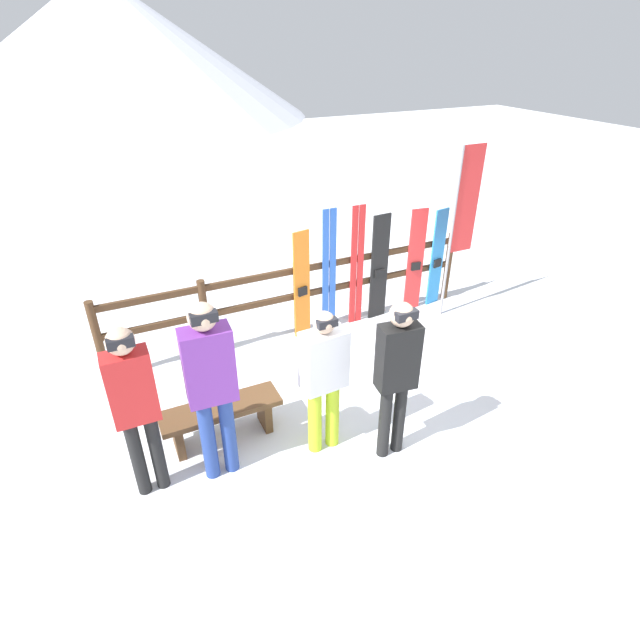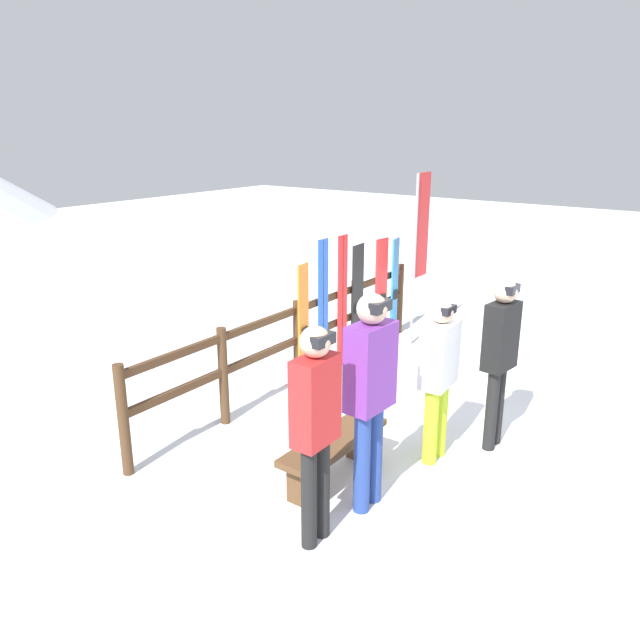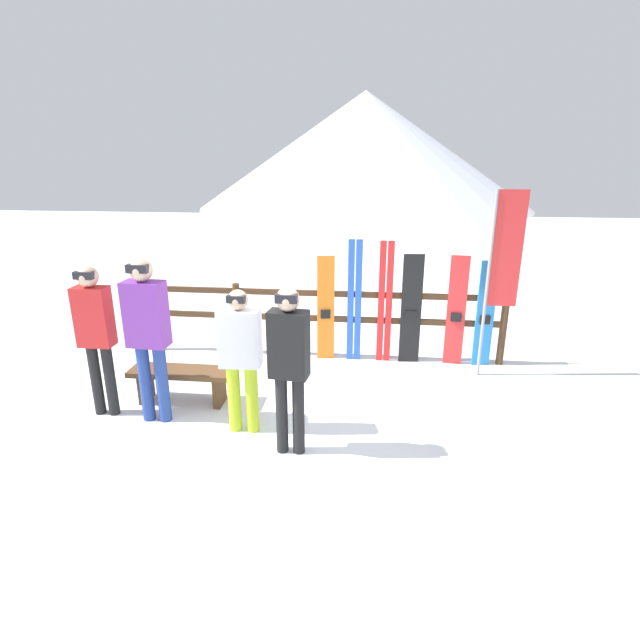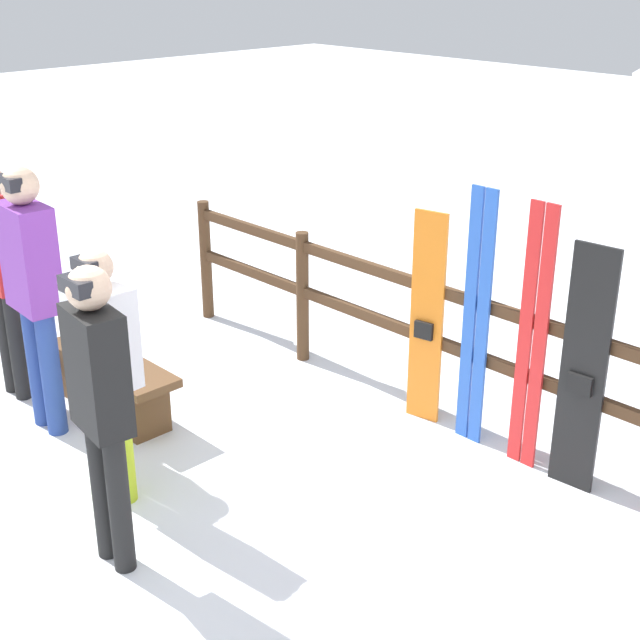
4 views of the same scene
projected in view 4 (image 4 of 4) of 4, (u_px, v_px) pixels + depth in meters
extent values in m
plane|color=white|center=(184.00, 534.00, 5.04)|extent=(40.00, 40.00, 0.00)
cylinder|color=#4C331E|center=(206.00, 260.00, 7.84)|extent=(0.10, 0.10, 1.06)
cylinder|color=#4C331E|center=(303.00, 297.00, 7.01)|extent=(0.10, 0.10, 1.06)
cylinder|color=#4C331E|center=(425.00, 344.00, 6.17)|extent=(0.10, 0.10, 1.06)
cylinder|color=#4C331E|center=(587.00, 406.00, 5.34)|extent=(0.10, 0.10, 1.06)
cube|color=#4C331E|center=(426.00, 337.00, 6.15)|extent=(5.02, 0.05, 0.08)
cube|color=#4C331E|center=(428.00, 287.00, 6.01)|extent=(5.02, 0.05, 0.08)
cube|color=brown|center=(111.00, 363.00, 6.22)|extent=(1.21, 0.36, 0.06)
cube|color=brown|center=(81.00, 370.00, 6.60)|extent=(0.08, 0.29, 0.36)
cube|color=brown|center=(150.00, 412.00, 6.00)|extent=(0.08, 0.29, 0.36)
cylinder|color=navy|center=(37.00, 365.00, 6.08)|extent=(0.14, 0.14, 0.89)
cylinder|color=navy|center=(51.00, 374.00, 5.95)|extent=(0.14, 0.14, 0.89)
cube|color=#723399|center=(29.00, 258.00, 5.71)|extent=(0.43, 0.26, 0.70)
sphere|color=#D8B293|center=(20.00, 186.00, 5.53)|extent=(0.24, 0.24, 0.24)
cube|color=black|center=(8.00, 183.00, 5.47)|extent=(0.22, 0.08, 0.08)
cylinder|color=#B7D826|center=(104.00, 433.00, 5.35)|extent=(0.14, 0.14, 0.76)
cylinder|color=#B7D826|center=(121.00, 444.00, 5.23)|extent=(0.14, 0.14, 0.76)
cube|color=white|center=(102.00, 334.00, 5.03)|extent=(0.44, 0.26, 0.60)
sphere|color=#D8B293|center=(95.00, 267.00, 4.87)|extent=(0.20, 0.20, 0.20)
cube|color=black|center=(84.00, 265.00, 4.82)|extent=(0.18, 0.07, 0.07)
cylinder|color=black|center=(7.00, 339.00, 6.54)|extent=(0.12, 0.12, 0.83)
cylinder|color=black|center=(17.00, 346.00, 6.43)|extent=(0.12, 0.12, 0.83)
cylinder|color=black|center=(102.00, 490.00, 4.73)|extent=(0.12, 0.12, 0.82)
cylinder|color=black|center=(119.00, 503.00, 4.62)|extent=(0.12, 0.12, 0.82)
cube|color=black|center=(97.00, 371.00, 4.39)|extent=(0.39, 0.25, 0.65)
sphere|color=#D8B293|center=(88.00, 288.00, 4.22)|extent=(0.22, 0.22, 0.22)
cube|color=black|center=(75.00, 286.00, 4.17)|extent=(0.20, 0.08, 0.08)
cube|color=orange|center=(427.00, 319.00, 6.02)|extent=(0.24, 0.07, 1.51)
cube|color=black|center=(424.00, 330.00, 6.03)|extent=(0.14, 0.05, 0.12)
cube|color=blue|center=(469.00, 317.00, 5.74)|extent=(0.09, 0.02, 1.74)
cube|color=blue|center=(483.00, 322.00, 5.67)|extent=(0.09, 0.02, 1.74)
cube|color=red|center=(525.00, 337.00, 5.46)|extent=(0.09, 0.02, 1.73)
cube|color=red|center=(540.00, 342.00, 5.39)|extent=(0.09, 0.02, 1.73)
cube|color=black|center=(583.00, 371.00, 5.22)|extent=(0.28, 0.05, 1.56)
cube|color=black|center=(579.00, 385.00, 5.23)|extent=(0.16, 0.04, 0.12)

